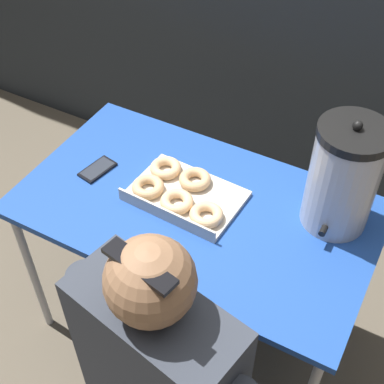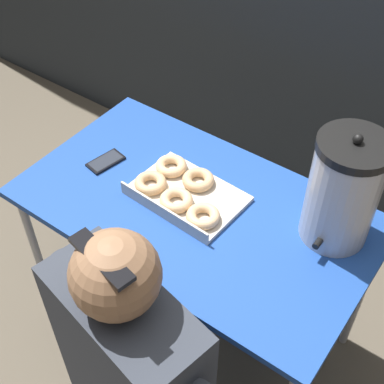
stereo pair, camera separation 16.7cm
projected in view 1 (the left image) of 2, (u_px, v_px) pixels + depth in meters
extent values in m
plane|color=brown|center=(195.00, 322.00, 2.40)|extent=(12.00, 12.00, 0.00)
cube|color=#1E479E|center=(196.00, 208.00, 1.87)|extent=(1.24, 0.71, 0.03)
cylinder|color=#ADADB2|center=(33.00, 273.00, 2.14)|extent=(0.03, 0.03, 0.73)
cylinder|color=#ADADB2|center=(120.00, 179.00, 2.52)|extent=(0.03, 0.03, 0.73)
cylinder|color=#ADADB2|center=(358.00, 274.00, 2.13)|extent=(0.03, 0.03, 0.73)
cube|color=beige|center=(186.00, 195.00, 1.88)|extent=(0.40, 0.29, 0.02)
cube|color=beige|center=(165.00, 213.00, 1.79)|extent=(0.39, 0.03, 0.04)
torus|color=#DDAF7C|center=(148.00, 187.00, 1.88)|extent=(0.15, 0.15, 0.04)
torus|color=#EABC89|center=(177.00, 202.00, 1.83)|extent=(0.16, 0.16, 0.04)
torus|color=#E7B986|center=(206.00, 215.00, 1.78)|extent=(0.16, 0.16, 0.04)
torus|color=#E6B986|center=(166.00, 168.00, 1.95)|extent=(0.16, 0.16, 0.04)
torus|color=#DCAE7B|center=(195.00, 179.00, 1.90)|extent=(0.16, 0.16, 0.04)
cylinder|color=#B7B7BC|center=(342.00, 181.00, 1.69)|extent=(0.22, 0.22, 0.36)
cylinder|color=black|center=(356.00, 133.00, 1.55)|extent=(0.23, 0.23, 0.03)
sphere|color=black|center=(358.00, 125.00, 1.53)|extent=(0.03, 0.03, 0.03)
cylinder|color=black|center=(324.00, 229.00, 1.70)|extent=(0.02, 0.05, 0.02)
cube|color=black|center=(98.00, 169.00, 1.98)|extent=(0.10, 0.15, 0.01)
cube|color=#2D333D|center=(97.00, 168.00, 1.98)|extent=(0.08, 0.13, 0.00)
cube|color=#333842|center=(159.00, 371.00, 1.45)|extent=(0.49, 0.29, 0.63)
sphere|color=#8E6647|center=(150.00, 281.00, 1.16)|extent=(0.21, 0.21, 0.21)
cube|color=black|center=(139.00, 266.00, 1.09)|extent=(0.18, 0.08, 0.01)
cylinder|color=#333842|center=(96.00, 324.00, 1.59)|extent=(0.10, 0.10, 0.50)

